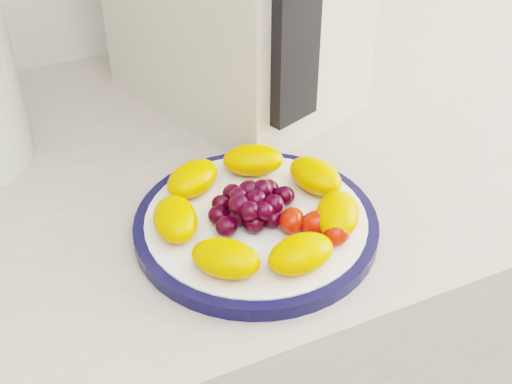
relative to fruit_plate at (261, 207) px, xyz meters
name	(u,v)px	position (x,y,z in m)	size (l,w,h in m)	color
plate_rim	(256,226)	(0.00, 0.00, -0.02)	(0.24, 0.24, 0.01)	black
plate_face	(256,225)	(0.00, 0.00, -0.02)	(0.22, 0.22, 0.02)	white
appliance_panel	(296,7)	(0.09, 0.11, 0.15)	(0.06, 0.02, 0.26)	black
fruit_plate	(261,207)	(0.00, 0.00, 0.00)	(0.21, 0.21, 0.03)	orange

